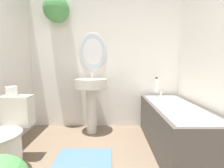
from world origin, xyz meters
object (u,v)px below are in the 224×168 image
(toilet, at_px, (0,145))
(pedestal_sink, at_px, (91,93))
(shampoo_bottle, at_px, (156,85))
(bathtub, at_px, (174,126))
(toilet_paper_roll, at_px, (11,91))

(toilet, xyz_separation_m, pedestal_sink, (0.76, 0.98, 0.34))
(pedestal_sink, xyz_separation_m, shampoo_bottle, (1.02, 0.08, 0.11))
(pedestal_sink, height_order, bathtub, pedestal_sink)
(bathtub, bearing_deg, shampoo_bottle, 99.61)
(toilet, bearing_deg, bathtub, 14.61)
(shampoo_bottle, distance_m, toilet_paper_roll, 1.96)
(bathtub, bearing_deg, toilet, -165.39)
(toilet_paper_roll, bearing_deg, pedestal_sink, 44.75)
(shampoo_bottle, bearing_deg, pedestal_sink, -175.39)
(bathtub, bearing_deg, pedestal_sink, 156.42)
(toilet, distance_m, pedestal_sink, 1.28)
(toilet, height_order, toilet_paper_roll, toilet_paper_roll)
(toilet, relative_size, shampoo_bottle, 3.09)
(pedestal_sink, bearing_deg, toilet_paper_roll, -135.25)
(pedestal_sink, relative_size, shampoo_bottle, 3.99)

